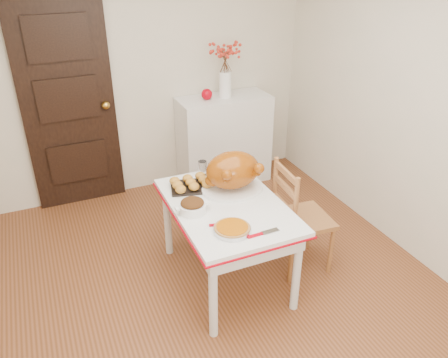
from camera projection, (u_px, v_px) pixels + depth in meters
name	position (u px, v px, depth m)	size (l,w,h in m)	color
floor	(219.00, 302.00, 3.36)	(3.50, 4.00, 0.00)	#582D13
wall_back	(139.00, 73.00, 4.39)	(3.50, 0.00, 2.50)	beige
wall_right	(430.00, 112.00, 3.39)	(0.00, 4.00, 2.50)	beige
door_back	(69.00, 105.00, 4.22)	(0.85, 0.06, 2.06)	black
sideboard	(224.00, 140.00, 4.86)	(0.97, 0.43, 0.97)	silver
kitchen_table	(227.00, 242.00, 3.45)	(0.80, 1.16, 0.70)	white
chair_oak	(303.00, 217.00, 3.55)	(0.41, 0.41, 0.93)	#965C33
berry_vase	(225.00, 71.00, 4.51)	(0.28, 0.28, 0.55)	white
apple	(207.00, 94.00, 4.54)	(0.11, 0.11, 0.11)	#AB000E
turkey_platter	(233.00, 172.00, 3.39)	(0.49, 0.39, 0.31)	#8A440B
pumpkin_pie	(232.00, 228.00, 2.96)	(0.25, 0.25, 0.05)	#A45005
stuffing_dish	(192.00, 206.00, 3.16)	(0.25, 0.20, 0.10)	#4C290D
rolls_tray	(191.00, 184.00, 3.47)	(0.31, 0.24, 0.08)	#B6722A
pie_server	(263.00, 233.00, 2.94)	(0.23, 0.07, 0.01)	silver
carving_knife	(227.00, 224.00, 3.04)	(0.25, 0.06, 0.01)	silver
drinking_glass	(202.00, 168.00, 3.66)	(0.07, 0.07, 0.12)	white
shaker_pair	(235.00, 165.00, 3.74)	(0.10, 0.04, 0.09)	white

